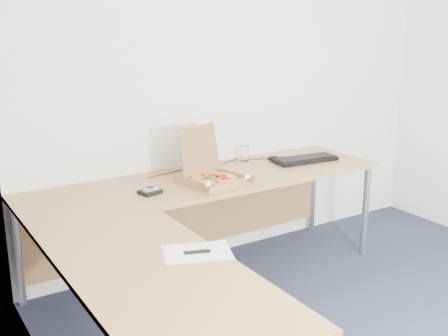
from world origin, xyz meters
TOP-DOWN VIEW (x-y plane):
  - room_shell at (0.00, 0.00)m, footprint 3.50×3.50m
  - desk at (-0.82, 0.97)m, footprint 2.50×2.20m
  - pizza_box at (-0.53, 1.30)m, footprint 0.34×0.39m
  - drinking_glass at (-0.04, 1.64)m, footprint 0.06×0.06m
  - keyboard at (0.33, 1.38)m, footprint 0.50×0.22m
  - mouse at (0.14, 1.53)m, footprint 0.11×0.09m
  - wallet at (-0.97, 1.30)m, footprint 0.15×0.13m
  - phone at (-0.97, 1.30)m, footprint 0.10×0.06m
  - paper_sheet at (-1.16, 0.39)m, footprint 0.37×0.32m
  - cable_bundle at (-0.31, 1.63)m, footprint 0.54×0.11m

SIDE VIEW (x-z plane):
  - desk at x=-0.82m, z-range 0.34..1.07m
  - paper_sheet at x=-1.16m, z-range 0.73..0.73m
  - cable_bundle at x=-0.31m, z-range 0.73..0.74m
  - wallet at x=-0.97m, z-range 0.73..0.75m
  - keyboard at x=0.33m, z-range 0.73..0.76m
  - mouse at x=0.14m, z-range 0.73..0.77m
  - phone at x=-0.97m, z-range 0.75..0.77m
  - pizza_box at x=-0.53m, z-range 0.60..0.94m
  - drinking_glass at x=-0.04m, z-range 0.73..0.84m
  - room_shell at x=0.00m, z-range 0.00..2.50m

